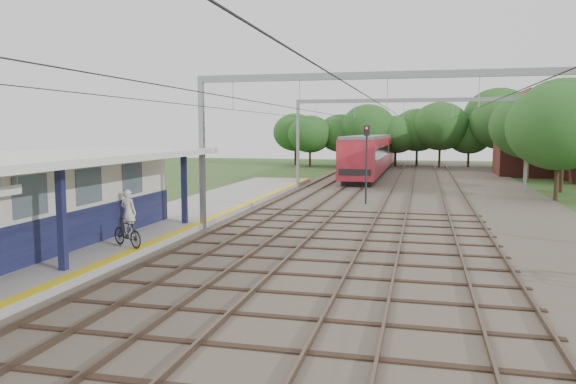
% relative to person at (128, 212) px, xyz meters
% --- Properties ---
extents(ballast_bed, '(18.00, 90.00, 0.10)m').
position_rel_person_xyz_m(ballast_bed, '(10.86, 18.36, -1.24)').
color(ballast_bed, '#473D33').
rests_on(ballast_bed, ground).
extents(platform, '(5.00, 52.00, 0.35)m').
position_rel_person_xyz_m(platform, '(-0.64, 2.36, -1.11)').
color(platform, gray).
rests_on(platform, ground).
extents(yellow_stripe, '(0.45, 52.00, 0.01)m').
position_rel_person_xyz_m(yellow_stripe, '(1.61, 2.36, -0.93)').
color(yellow_stripe, yellow).
rests_on(yellow_stripe, platform).
extents(station_building, '(3.41, 18.00, 3.40)m').
position_rel_person_xyz_m(station_building, '(-2.02, -4.64, 0.76)').
color(station_building, beige).
rests_on(station_building, platform).
extents(canopy, '(6.40, 20.00, 3.44)m').
position_rel_person_xyz_m(canopy, '(-0.91, -5.64, 2.36)').
color(canopy, '#13163D').
rests_on(canopy, platform).
extents(rail_tracks, '(11.80, 88.00, 0.15)m').
position_rel_person_xyz_m(rail_tracks, '(8.36, 18.36, -1.11)').
color(rail_tracks, brown).
rests_on(rail_tracks, ballast_bed).
extents(catenary_system, '(17.22, 88.00, 7.00)m').
position_rel_person_xyz_m(catenary_system, '(10.25, 13.64, 4.22)').
color(catenary_system, gray).
rests_on(catenary_system, ground).
extents(tree_band, '(31.72, 30.88, 8.82)m').
position_rel_person_xyz_m(tree_band, '(10.71, 45.48, 3.63)').
color(tree_band, '#382619').
rests_on(tree_band, ground).
extents(house_far, '(8.00, 6.12, 8.66)m').
position_rel_person_xyz_m(house_far, '(22.86, 40.36, 1.95)').
color(house_far, brown).
rests_on(house_far, ground).
extents(person, '(0.72, 0.51, 1.88)m').
position_rel_person_xyz_m(person, '(0.00, 0.00, 0.00)').
color(person, silver).
rests_on(person, platform).
extents(bicycle, '(1.80, 1.31, 1.07)m').
position_rel_person_xyz_m(bicycle, '(1.12, -2.09, -0.40)').
color(bicycle, black).
rests_on(bicycle, platform).
extents(train, '(3.05, 38.02, 4.00)m').
position_rel_person_xyz_m(train, '(6.36, 42.84, 0.94)').
color(train, black).
rests_on(train, ballast_bed).
extents(signal_post, '(0.38, 0.33, 4.88)m').
position_rel_person_xyz_m(signal_post, '(8.21, 14.05, 1.92)').
color(signal_post, black).
rests_on(signal_post, ground).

